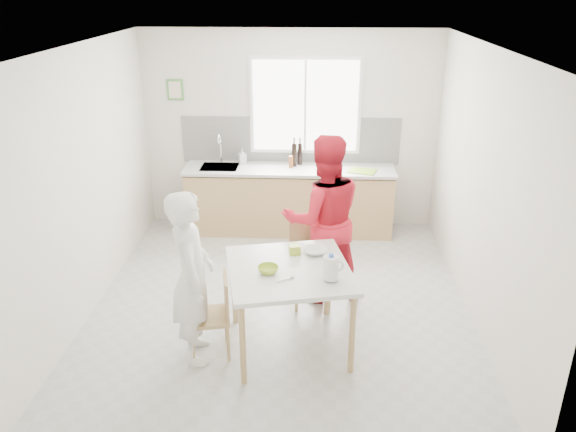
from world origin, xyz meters
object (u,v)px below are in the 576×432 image
at_px(person_red, 323,219).
at_px(dining_table, 289,276).
at_px(chair_far, 309,258).
at_px(person_white, 192,278).
at_px(bowl_white, 316,251).
at_px(milk_jug, 331,267).
at_px(chair_left, 215,312).
at_px(wine_bottle_b, 300,154).
at_px(bowl_green, 268,270).
at_px(wine_bottle_a, 294,155).

bearing_deg(person_red, dining_table, 59.74).
distance_m(chair_far, person_white, 1.51).
height_order(chair_far, bowl_white, chair_far).
xyz_separation_m(chair_far, milk_jug, (0.20, -1.08, 0.47)).
distance_m(person_white, bowl_white, 1.20).
bearing_deg(person_white, person_red, -57.58).
bearing_deg(chair_far, dining_table, -113.16).
bearing_deg(person_red, bowl_white, 71.23).
distance_m(chair_left, person_white, 0.42).
distance_m(milk_jug, wine_bottle_b, 3.09).
xyz_separation_m(bowl_green, wine_bottle_b, (0.20, 2.95, 0.20)).
height_order(chair_left, person_white, person_white).
distance_m(chair_far, bowl_white, 0.68).
height_order(chair_left, wine_bottle_b, wine_bottle_b).
relative_size(person_white, wine_bottle_a, 5.13).
relative_size(chair_left, wine_bottle_a, 2.51).
bearing_deg(person_red, chair_far, 21.54).
height_order(dining_table, bowl_white, bowl_white).
relative_size(milk_jug, wine_bottle_b, 0.79).
bearing_deg(chair_far, bowl_green, -122.36).
relative_size(dining_table, wine_bottle_a, 4.05).
relative_size(chair_left, person_red, 0.44).
distance_m(dining_table, chair_left, 0.76).
distance_m(chair_left, wine_bottle_a, 3.06).
bearing_deg(bowl_green, dining_table, 26.14).
distance_m(chair_far, wine_bottle_b, 2.07).
height_order(person_white, bowl_white, person_white).
bearing_deg(dining_table, wine_bottle_a, 91.34).
bearing_deg(chair_far, chair_left, -141.79).
bearing_deg(person_white, wine_bottle_a, -26.99).
xyz_separation_m(milk_jug, wine_bottle_b, (-0.36, 3.07, 0.10)).
distance_m(milk_jug, wine_bottle_a, 3.03).
xyz_separation_m(dining_table, chair_left, (-0.67, -0.14, -0.31)).
distance_m(dining_table, bowl_green, 0.24).
relative_size(bowl_green, milk_jug, 0.79).
height_order(wine_bottle_a, wine_bottle_b, wine_bottle_a).
bearing_deg(bowl_green, bowl_white, 43.06).
xyz_separation_m(bowl_white, wine_bottle_b, (-0.23, 2.55, 0.20)).
bearing_deg(chair_far, person_red, 21.54).
bearing_deg(dining_table, person_red, 71.84).
relative_size(dining_table, wine_bottle_b, 4.32).
xyz_separation_m(chair_far, wine_bottle_b, (-0.16, 1.99, 0.57)).
relative_size(chair_far, wine_bottle_a, 2.81).
distance_m(person_red, wine_bottle_b, 1.92).
relative_size(dining_table, person_white, 0.79).
bearing_deg(chair_far, wine_bottle_b, 82.47).
xyz_separation_m(bowl_green, wine_bottle_a, (0.12, 2.88, 0.21)).
relative_size(chair_far, bowl_white, 4.18).
bearing_deg(dining_table, bowl_white, 51.91).
height_order(dining_table, bowl_green, bowl_green).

